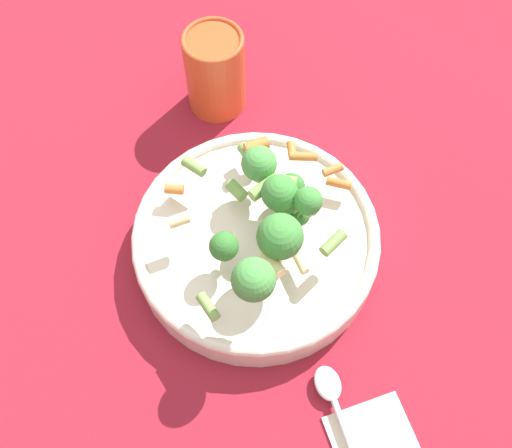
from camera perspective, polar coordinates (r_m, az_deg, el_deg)
name	(u,v)px	position (r m, az deg, el deg)	size (l,w,h in m)	color
ground_plane	(256,250)	(0.68, 0.00, -2.45)	(3.00, 3.00, 0.00)	maroon
bowl	(256,240)	(0.66, 0.00, -1.56)	(0.27, 0.27, 0.04)	beige
pasta_salad	(272,215)	(0.59, 1.51, 0.87)	(0.22, 0.19, 0.10)	#8CB766
cup	(215,71)	(0.75, -3.91, 14.36)	(0.07, 0.07, 0.11)	#CC4C23
spoon	(342,424)	(0.61, 8.22, -18.31)	(0.11, 0.17, 0.01)	silver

